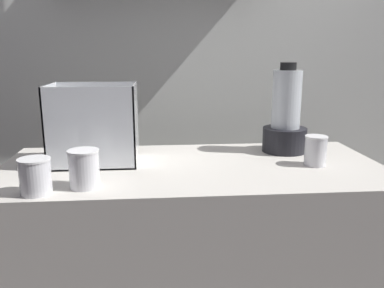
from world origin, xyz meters
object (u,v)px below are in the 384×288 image
at_px(carrot_display_bin, 97,137).
at_px(juice_cup_pomegranate_left, 84,171).
at_px(blender_pitcher, 285,119).
at_px(juice_cup_pomegranate_far_left, 36,179).
at_px(juice_cup_beet_middle, 315,153).

relative_size(carrot_display_bin, juice_cup_pomegranate_left, 2.64).
distance_m(carrot_display_bin, blender_pitcher, 0.76).
xyz_separation_m(carrot_display_bin, juice_cup_pomegranate_far_left, (-0.13, -0.32, -0.05)).
bearing_deg(blender_pitcher, juice_cup_pomegranate_left, -153.10).
distance_m(blender_pitcher, juice_cup_pomegranate_far_left, 0.98).
bearing_deg(juice_cup_pomegranate_far_left, juice_cup_beet_middle, 13.08).
relative_size(blender_pitcher, juice_cup_pomegranate_left, 3.08).
xyz_separation_m(juice_cup_pomegranate_far_left, juice_cup_pomegranate_left, (0.13, 0.04, 0.00)).
relative_size(blender_pitcher, juice_cup_pomegranate_far_left, 3.39).
height_order(blender_pitcher, juice_cup_pomegranate_left, blender_pitcher).
height_order(carrot_display_bin, blender_pitcher, blender_pitcher).
distance_m(blender_pitcher, juice_cup_beet_middle, 0.23).
height_order(blender_pitcher, juice_cup_beet_middle, blender_pitcher).
distance_m(juice_cup_pomegranate_left, juice_cup_beet_middle, 0.82).
height_order(carrot_display_bin, juice_cup_pomegranate_left, carrot_display_bin).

